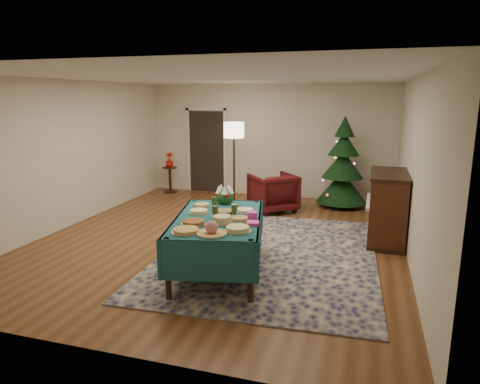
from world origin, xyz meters
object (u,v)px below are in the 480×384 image
(piano, at_px, (387,208))
(armchair, at_px, (273,191))
(buffet_table, at_px, (218,228))
(potted_plant, at_px, (169,163))
(christmas_tree, at_px, (343,166))
(side_table, at_px, (170,180))
(floor_lamp, at_px, (234,135))
(gift_box, at_px, (252,216))

(piano, bearing_deg, armchair, 149.14)
(buffet_table, relative_size, armchair, 2.50)
(buffet_table, xyz_separation_m, potted_plant, (-2.90, 4.46, 0.12))
(armchair, distance_m, christmas_tree, 1.68)
(side_table, bearing_deg, floor_lamp, -21.07)
(side_table, distance_m, piano, 5.70)
(armchair, height_order, side_table, armchair)
(gift_box, height_order, piano, piano)
(armchair, bearing_deg, buffet_table, 51.01)
(armchair, relative_size, side_table, 1.37)
(gift_box, height_order, christmas_tree, christmas_tree)
(side_table, distance_m, christmas_tree, 4.33)
(armchair, relative_size, piano, 0.65)
(buffet_table, relative_size, gift_box, 17.72)
(buffet_table, xyz_separation_m, side_table, (-2.90, 4.46, -0.31))
(potted_plant, bearing_deg, buffet_table, -56.96)
(floor_lamp, bearing_deg, armchair, -17.46)
(buffet_table, height_order, floor_lamp, floor_lamp)
(christmas_tree, bearing_deg, armchair, -148.17)
(armchair, height_order, floor_lamp, floor_lamp)
(armchair, bearing_deg, floor_lamp, -56.20)
(potted_plant, distance_m, piano, 5.70)
(buffet_table, bearing_deg, side_table, 123.04)
(gift_box, distance_m, piano, 2.71)
(gift_box, bearing_deg, buffet_table, -175.09)
(christmas_tree, xyz_separation_m, piano, (0.88, -2.20, -0.32))
(side_table, relative_size, piano, 0.48)
(buffet_table, distance_m, armchair, 3.41)
(gift_box, bearing_deg, floor_lamp, 111.17)
(gift_box, distance_m, potted_plant, 5.56)
(gift_box, bearing_deg, side_table, 127.37)
(gift_box, xyz_separation_m, christmas_tree, (0.91, 4.21, 0.06))
(floor_lamp, bearing_deg, piano, -27.15)
(armchair, xyz_separation_m, christmas_tree, (1.37, 0.85, 0.45))
(christmas_tree, bearing_deg, floor_lamp, -166.75)
(side_table, xyz_separation_m, christmas_tree, (4.29, -0.20, 0.58))
(buffet_table, bearing_deg, floor_lamp, 104.32)
(gift_box, relative_size, piano, 0.09)
(side_table, bearing_deg, armchair, -19.90)
(potted_plant, height_order, christmas_tree, christmas_tree)
(side_table, distance_m, potted_plant, 0.44)
(floor_lamp, height_order, christmas_tree, christmas_tree)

